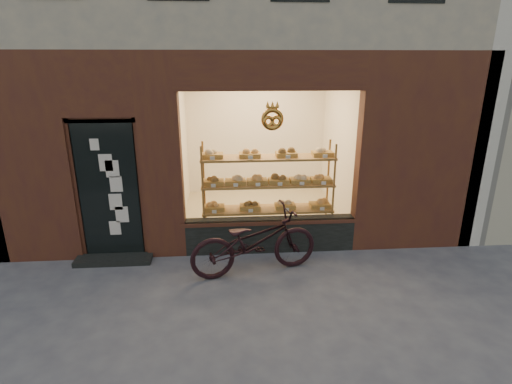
{
  "coord_description": "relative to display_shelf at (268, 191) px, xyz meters",
  "views": [
    {
      "loc": [
        -0.23,
        -3.77,
        2.97
      ],
      "look_at": [
        0.21,
        2.0,
        1.05
      ],
      "focal_mm": 28.0,
      "sensor_mm": 36.0,
      "label": 1
    }
  ],
  "objects": [
    {
      "name": "bicycle",
      "position": [
        -0.31,
        -1.13,
        -0.38
      ],
      "size": [
        1.97,
        1.05,
        0.98
      ],
      "primitive_type": "imported",
      "rotation": [
        0.0,
        0.0,
        1.8
      ],
      "color": "black",
      "rests_on": "ground"
    },
    {
      "name": "display_shelf",
      "position": [
        0.0,
        0.0,
        0.0
      ],
      "size": [
        2.2,
        0.45,
        1.7
      ],
      "color": "brown",
      "rests_on": "ground"
    },
    {
      "name": "ground",
      "position": [
        -0.45,
        -2.55,
        -0.87
      ],
      "size": [
        90.0,
        90.0,
        0.0
      ],
      "primitive_type": "plane",
      "color": "#40424A"
    }
  ]
}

